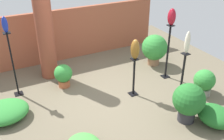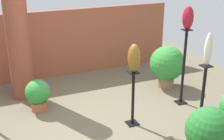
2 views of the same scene
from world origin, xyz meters
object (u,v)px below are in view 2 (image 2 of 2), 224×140
(pedestal_ruby, at_px, (183,70))
(art_vase_ivory, at_px, (208,49))
(potted_plant_mid_right, at_px, (38,94))
(potted_plant_mid_left, at_px, (209,133))
(potted_plant_front_right, at_px, (167,64))
(pedestal_bronze, at_px, (133,101))
(brick_pillar, at_px, (17,34))
(art_vase_bronze, at_px, (134,58))
(pedestal_ivory, at_px, (202,101))
(art_vase_ruby, at_px, (188,18))

(pedestal_ruby, distance_m, art_vase_ivory, 1.21)
(potted_plant_mid_right, height_order, potted_plant_mid_left, potted_plant_mid_left)
(potted_plant_front_right, xyz_separation_m, potted_plant_mid_right, (-2.75, 0.01, -0.18))
(potted_plant_mid_left, bearing_deg, pedestal_bronze, 109.26)
(brick_pillar, bearing_deg, art_vase_ivory, -44.27)
(potted_plant_front_right, relative_size, potted_plant_mid_right, 1.51)
(pedestal_bronze, bearing_deg, brick_pillar, 130.22)
(brick_pillar, xyz_separation_m, pedestal_ruby, (2.77, -1.49, -0.64))
(brick_pillar, height_order, potted_plant_mid_right, brick_pillar)
(pedestal_bronze, distance_m, art_vase_ivory, 1.47)
(pedestal_bronze, distance_m, art_vase_bronze, 0.76)
(pedestal_ivory, distance_m, potted_plant_front_right, 1.76)
(potted_plant_mid_left, bearing_deg, potted_plant_front_right, 69.94)
(art_vase_ivory, height_order, potted_plant_front_right, art_vase_ivory)
(pedestal_bronze, height_order, potted_plant_mid_right, pedestal_bronze)
(pedestal_ruby, height_order, art_vase_ruby, art_vase_ruby)
(pedestal_ivory, height_order, art_vase_ruby, art_vase_ruby)
(brick_pillar, xyz_separation_m, pedestal_bronze, (1.55, -1.83, -0.88))
(art_vase_bronze, bearing_deg, art_vase_ivory, -32.36)
(pedestal_ruby, xyz_separation_m, potted_plant_front_right, (0.14, 0.77, -0.16))
(brick_pillar, relative_size, potted_plant_mid_right, 4.36)
(brick_pillar, relative_size, art_vase_ivory, 5.07)
(pedestal_bronze, bearing_deg, art_vase_ivory, -32.36)
(art_vase_ruby, bearing_deg, potted_plant_mid_right, 163.27)
(pedestal_ivory, xyz_separation_m, potted_plant_mid_right, (-2.32, 1.72, -0.18))
(art_vase_bronze, xyz_separation_m, potted_plant_front_right, (1.37, 1.11, -0.67))
(pedestal_ruby, distance_m, potted_plant_mid_right, 2.74)
(pedestal_bronze, xyz_separation_m, art_vase_bronze, (0.00, 0.00, 0.76))
(pedestal_ruby, bearing_deg, art_vase_ruby, 0.00)
(brick_pillar, distance_m, potted_plant_mid_left, 3.86)
(art_vase_bronze, xyz_separation_m, potted_plant_mid_left, (0.47, -1.35, -0.70))
(pedestal_ivory, relative_size, potted_plant_mid_left, 1.32)
(pedestal_ruby, height_order, potted_plant_mid_right, pedestal_ruby)
(art_vase_ivory, bearing_deg, potted_plant_mid_left, -121.95)
(potted_plant_mid_left, bearing_deg, brick_pillar, 122.41)
(pedestal_ruby, xyz_separation_m, art_vase_ivory, (-0.28, -0.93, 0.72))
(art_vase_bronze, height_order, potted_plant_mid_left, art_vase_bronze)
(pedestal_bronze, relative_size, art_vase_bronze, 2.02)
(brick_pillar, xyz_separation_m, pedestal_ivory, (2.49, -2.43, -0.80))
(brick_pillar, relative_size, potted_plant_mid_left, 3.06)
(art_vase_ruby, bearing_deg, potted_plant_mid_left, -114.04)
(potted_plant_front_right, bearing_deg, art_vase_bronze, -141.08)
(pedestal_ivory, height_order, art_vase_bronze, art_vase_bronze)
(art_vase_ruby, bearing_deg, pedestal_bronze, -164.62)
(pedestal_bronze, height_order, art_vase_bronze, art_vase_bronze)
(pedestal_bronze, bearing_deg, potted_plant_mid_right, 140.89)
(pedestal_ruby, xyz_separation_m, pedestal_bronze, (-1.23, -0.34, -0.25))
(art_vase_ivory, relative_size, art_vase_bronze, 1.10)
(art_vase_ivory, distance_m, potted_plant_front_right, 1.96)
(art_vase_bronze, bearing_deg, pedestal_ruby, 15.38)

